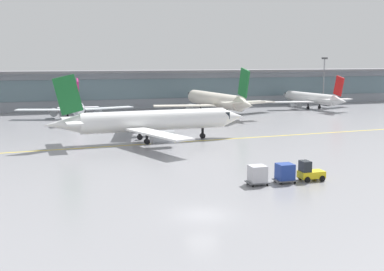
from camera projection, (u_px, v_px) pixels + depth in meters
ground_plane at (202, 215)px, 38.65m from camera, size 400.00×400.00×0.00m
taxiway_centreline_stripe at (158, 143)px, 71.71m from camera, size 109.91×5.10×0.01m
terminal_concourse at (85, 89)px, 122.20m from camera, size 192.00×11.00×9.60m
gate_airplane_2 at (76, 105)px, 103.35m from camera, size 24.68×26.51×8.79m
gate_airplane_3 at (216, 100)px, 109.23m from camera, size 30.00×32.41×10.73m
gate_airplane_4 at (311, 98)px, 123.13m from camera, size 24.21×26.15×8.66m
taxiing_regional_jet at (152, 121)px, 72.98m from camera, size 31.10×28.92×10.31m
baggage_tug at (309, 172)px, 49.44m from camera, size 2.63×1.67×2.10m
cargo_dolly_lead at (285, 172)px, 48.62m from camera, size 2.14×1.65×1.94m
cargo_dolly_trailing at (257, 174)px, 47.75m from camera, size 2.14×1.65×1.94m
apron_light_mast_1 at (324, 78)px, 135.78m from camera, size 1.80×0.36×12.95m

